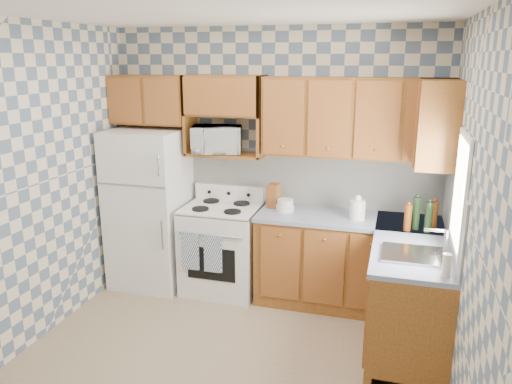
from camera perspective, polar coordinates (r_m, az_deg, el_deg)
floor at (r=4.28m, az=-3.62°, el=-18.98°), size 3.40×3.40×0.00m
back_wall at (r=5.18m, az=2.07°, el=3.46°), size 3.40×0.02×2.70m
right_wall at (r=3.52m, az=23.11°, el=-3.43°), size 0.02×3.20×2.70m
backsplash_back at (r=5.12m, az=6.37°, el=1.53°), size 2.60×0.02×0.56m
backsplash_right at (r=4.32m, az=21.61°, el=-2.04°), size 0.02×1.60×0.56m
refrigerator at (r=5.44m, az=-12.05°, el=-1.84°), size 0.75×0.70×1.68m
stove_body at (r=5.27m, az=-3.88°, el=-6.57°), size 0.76×0.65×0.90m
cooktop at (r=5.12m, az=-3.97°, el=-1.84°), size 0.76×0.65×0.02m
backguard at (r=5.35m, az=-2.99°, el=-0.04°), size 0.76×0.08×0.17m
dish_towel_left at (r=5.02m, az=-7.52°, el=-6.73°), size 0.18×0.02×0.38m
dish_towel_right at (r=4.93m, az=-4.95°, el=-7.05°), size 0.18×0.02×0.38m
base_cabinets_back at (r=5.04m, az=10.36°, el=-7.99°), size 1.75×0.60×0.88m
base_cabinets_right at (r=4.57m, az=17.00°, el=-10.94°), size 0.60×1.60×0.88m
countertop_back at (r=4.87m, az=10.61°, el=-3.03°), size 1.77×0.63×0.04m
countertop_right at (r=4.39m, az=17.39°, el=-5.52°), size 0.63×1.60×0.04m
upper_cabinets_back at (r=4.81m, az=11.33°, el=8.31°), size 1.75×0.33×0.74m
upper_cabinets_fridge at (r=5.40m, az=-11.93°, el=10.28°), size 0.82×0.33×0.50m
upper_cabinets_right at (r=4.62m, az=19.99°, el=7.43°), size 0.33×0.70×0.74m
microwave_shelf at (r=5.14m, az=-3.47°, el=4.32°), size 0.80×0.33×0.03m
microwave at (r=5.13m, az=-4.49°, el=6.02°), size 0.57×0.45×0.28m
sink at (r=4.05m, az=17.56°, el=-6.89°), size 0.48×0.40×0.03m
window at (r=3.92m, az=22.32°, el=0.00°), size 0.02×0.66×0.86m
bottle_0 at (r=4.62m, az=17.84°, el=-2.32°), size 0.06×0.06×0.30m
bottle_1 at (r=4.57m, az=19.10°, el=-2.74°), size 0.06×0.06×0.28m
bottle_2 at (r=4.68m, az=19.64°, el=-2.54°), size 0.06×0.06×0.26m
bottle_3 at (r=4.57m, az=16.95°, el=-2.83°), size 0.06×0.06×0.24m
knife_block at (r=5.05m, az=2.03°, el=-0.42°), size 0.13×0.13×0.25m
electric_kettle at (r=4.78m, az=11.52°, el=-2.01°), size 0.15×0.15×0.18m
food_containers at (r=4.96m, az=3.35°, el=-1.50°), size 0.18×0.18×0.12m
soap_bottle at (r=3.73m, az=20.94°, el=-7.85°), size 0.06×0.06×0.17m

